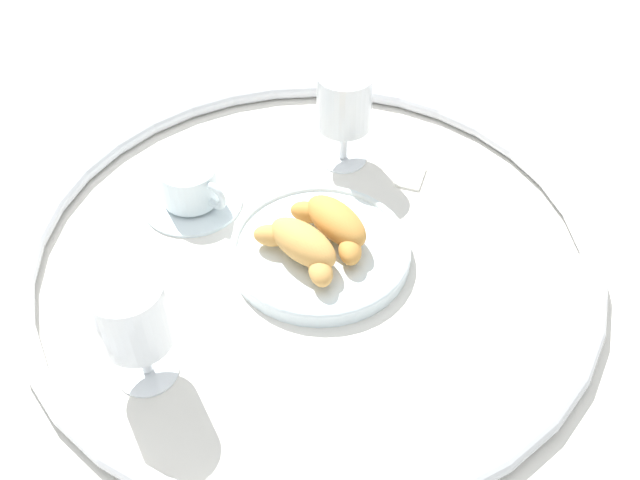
# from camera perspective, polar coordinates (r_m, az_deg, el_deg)

# --- Properties ---
(ground_plane) EXTENTS (2.20, 2.20, 0.00)m
(ground_plane) POSITION_cam_1_polar(r_m,az_deg,el_deg) (0.91, -0.70, -1.02)
(ground_plane) COLOR silver
(table_chrome_rim) EXTENTS (0.72, 0.72, 0.02)m
(table_chrome_rim) POSITION_cam_1_polar(r_m,az_deg,el_deg) (0.90, -0.71, -0.49)
(table_chrome_rim) COLOR silver
(table_chrome_rim) RESTS_ON ground_plane
(pastry_plate) EXTENTS (0.23, 0.23, 0.02)m
(pastry_plate) POSITION_cam_1_polar(r_m,az_deg,el_deg) (0.90, 0.00, -0.80)
(pastry_plate) COLOR silver
(pastry_plate) RESTS_ON ground_plane
(croissant_large) EXTENTS (0.13, 0.09, 0.04)m
(croissant_large) POSITION_cam_1_polar(r_m,az_deg,el_deg) (0.89, 1.15, 1.30)
(croissant_large) COLOR #CC893D
(croissant_large) RESTS_ON pastry_plate
(croissant_small) EXTENTS (0.13, 0.10, 0.04)m
(croissant_small) POSITION_cam_1_polar(r_m,az_deg,el_deg) (0.86, -1.50, -0.42)
(croissant_small) COLOR #D6994C
(croissant_small) RESTS_ON pastry_plate
(coffee_cup_near) EXTENTS (0.14, 0.14, 0.06)m
(coffee_cup_near) POSITION_cam_1_polar(r_m,az_deg,el_deg) (0.98, -10.17, 4.02)
(coffee_cup_near) COLOR silver
(coffee_cup_near) RESTS_ON ground_plane
(juice_glass_left) EXTENTS (0.08, 0.08, 0.14)m
(juice_glass_left) POSITION_cam_1_polar(r_m,az_deg,el_deg) (0.75, -14.61, -5.98)
(juice_glass_left) COLOR white
(juice_glass_left) RESTS_ON ground_plane
(juice_glass_right) EXTENTS (0.08, 0.08, 0.14)m
(juice_glass_right) POSITION_cam_1_polar(r_m,az_deg,el_deg) (0.99, 1.94, 10.64)
(juice_glass_right) COLOR white
(juice_glass_right) RESTS_ON ground_plane
(sugar_packet) EXTENTS (0.06, 0.06, 0.01)m
(sugar_packet) POSITION_cam_1_polar(r_m,az_deg,el_deg) (1.02, 7.20, 5.03)
(sugar_packet) COLOR white
(sugar_packet) RESTS_ON ground_plane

